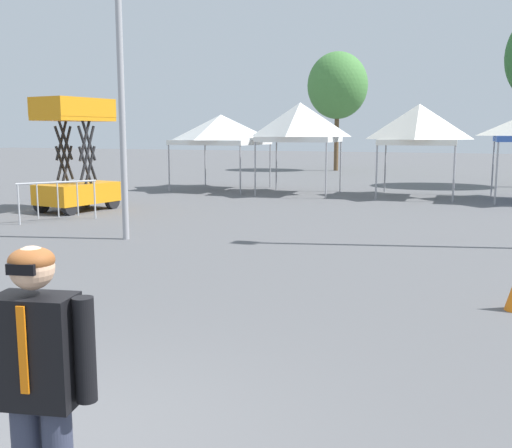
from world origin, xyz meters
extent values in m
cylinder|color=#9E9EA3|center=(-9.47, 17.76, 1.03)|extent=(0.06, 0.06, 2.06)
cylinder|color=#9E9EA3|center=(-6.32, 17.77, 1.03)|extent=(0.06, 0.06, 2.06)
cylinder|color=#9E9EA3|center=(-9.48, 20.91, 1.03)|extent=(0.06, 0.06, 2.06)
cylinder|color=#9E9EA3|center=(-6.33, 20.92, 1.03)|extent=(0.06, 0.06, 2.06)
pyramid|color=white|center=(-7.90, 19.34, 2.58)|extent=(3.32, 3.32, 1.03)
cube|color=white|center=(-7.90, 19.34, 1.96)|extent=(3.29, 3.29, 0.20)
cylinder|color=#9E9EA3|center=(-5.56, 17.45, 1.10)|extent=(0.06, 0.06, 2.21)
cylinder|color=#9E9EA3|center=(-2.88, 17.63, 1.10)|extent=(0.06, 0.06, 2.21)
cylinder|color=#9E9EA3|center=(-5.74, 20.13, 1.10)|extent=(0.06, 0.06, 2.21)
cylinder|color=#9E9EA3|center=(-3.06, 20.31, 1.10)|extent=(0.06, 0.06, 2.21)
pyramid|color=white|center=(-4.31, 18.88, 2.85)|extent=(3.01, 3.01, 1.29)
cube|color=white|center=(-4.31, 18.88, 2.11)|extent=(2.98, 2.98, 0.20)
cylinder|color=#9E9EA3|center=(-1.17, 18.11, 1.06)|extent=(0.06, 0.06, 2.12)
cylinder|color=#9E9EA3|center=(1.44, 18.30, 1.06)|extent=(0.06, 0.06, 2.12)
cylinder|color=#9E9EA3|center=(-1.35, 20.72, 1.06)|extent=(0.06, 0.06, 2.12)
cylinder|color=#9E9EA3|center=(1.25, 20.90, 1.06)|extent=(0.06, 0.06, 2.12)
pyramid|color=white|center=(0.04, 19.51, 2.75)|extent=(2.93, 2.93, 1.27)
cube|color=white|center=(0.04, 19.51, 2.02)|extent=(2.91, 2.91, 0.20)
cylinder|color=#9E9EA3|center=(2.79, 18.05, 1.13)|extent=(0.06, 0.06, 2.25)
cylinder|color=#9E9EA3|center=(2.60, 20.96, 1.13)|extent=(0.06, 0.06, 2.25)
cylinder|color=black|center=(-9.61, 10.70, 0.24)|extent=(0.24, 0.50, 0.48)
cylinder|color=black|center=(-8.43, 10.55, 0.24)|extent=(0.24, 0.50, 0.48)
cylinder|color=black|center=(-9.39, 12.41, 0.24)|extent=(0.24, 0.50, 0.48)
cylinder|color=black|center=(-8.21, 12.26, 0.24)|extent=(0.24, 0.50, 0.48)
cube|color=orange|center=(-8.91, 11.48, 0.54)|extent=(1.68, 2.46, 0.60)
cylinder|color=black|center=(-9.40, 11.54, 1.14)|extent=(0.17, 0.68, 1.64)
cylinder|color=black|center=(-9.40, 11.54, 1.14)|extent=(0.17, 0.68, 1.64)
cylinder|color=black|center=(-8.42, 11.42, 1.14)|extent=(0.17, 0.68, 1.64)
cylinder|color=black|center=(-8.42, 11.42, 1.14)|extent=(0.17, 0.68, 1.64)
cylinder|color=black|center=(-9.40, 11.54, 1.74)|extent=(0.17, 0.68, 1.64)
cylinder|color=black|center=(-9.40, 11.54, 1.74)|extent=(0.17, 0.68, 1.64)
cylinder|color=black|center=(-8.42, 11.42, 1.74)|extent=(0.17, 0.68, 1.64)
cylinder|color=black|center=(-8.42, 11.42, 1.74)|extent=(0.17, 0.68, 1.64)
cylinder|color=black|center=(-9.40, 11.54, 2.34)|extent=(0.17, 0.68, 1.64)
cylinder|color=black|center=(-9.40, 11.54, 2.34)|extent=(0.17, 0.68, 1.64)
cylinder|color=black|center=(-8.42, 11.42, 2.34)|extent=(0.17, 0.68, 1.64)
cylinder|color=black|center=(-8.42, 11.42, 2.34)|extent=(0.17, 0.68, 1.64)
cube|color=orange|center=(-8.91, 11.48, 2.76)|extent=(1.60, 2.34, 0.12)
cube|color=orange|center=(-9.05, 10.43, 3.09)|extent=(1.33, 0.23, 0.55)
cube|color=orange|center=(-8.78, 12.53, 3.09)|extent=(1.33, 0.23, 0.55)
cube|color=orange|center=(-9.55, 11.56, 3.09)|extent=(0.34, 2.17, 0.55)
cube|color=orange|center=(-8.27, 11.40, 3.09)|extent=(0.34, 2.17, 0.55)
cube|color=black|center=(0.87, -0.67, 1.22)|extent=(0.47, 0.33, 0.60)
cylinder|color=black|center=(1.14, -0.61, 1.24)|extent=(0.11, 0.11, 0.56)
sphere|color=#D8A884|center=(0.87, -0.67, 1.67)|extent=(0.23, 0.23, 0.23)
ellipsoid|color=brown|center=(0.87, -0.67, 1.71)|extent=(0.23, 0.23, 0.14)
cube|color=black|center=(0.90, -0.78, 1.68)|extent=(0.15, 0.06, 0.06)
cube|color=orange|center=(0.91, -0.80, 1.27)|extent=(0.05, 0.02, 0.46)
cylinder|color=#9E9EA3|center=(-4.66, 7.93, 4.71)|extent=(0.14, 0.14, 9.42)
cylinder|color=brown|center=(-6.81, 33.38, 1.87)|extent=(0.28, 0.28, 3.75)
ellipsoid|color=#47843D|center=(-6.81, 33.38, 5.22)|extent=(3.70, 3.70, 4.07)
cylinder|color=#B7BABF|center=(-7.89, 9.47, 1.05)|extent=(1.21, 1.77, 0.05)
cylinder|color=#B7BABF|center=(-7.34, 10.29, 0.53)|extent=(0.04, 0.04, 1.05)
cylinder|color=#B7BABF|center=(-8.45, 8.64, 0.53)|extent=(0.04, 0.04, 1.05)
cylinder|color=#B7BABF|center=(-7.60, 9.90, 0.58)|extent=(0.04, 0.04, 0.92)
cylinder|color=#B7BABF|center=(-7.89, 9.47, 0.58)|extent=(0.04, 0.04, 0.92)
cylinder|color=#B7BABF|center=(-8.19, 9.03, 0.58)|extent=(0.04, 0.04, 0.92)
camera|label=1|loc=(3.10, -2.97, 2.35)|focal=41.69mm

